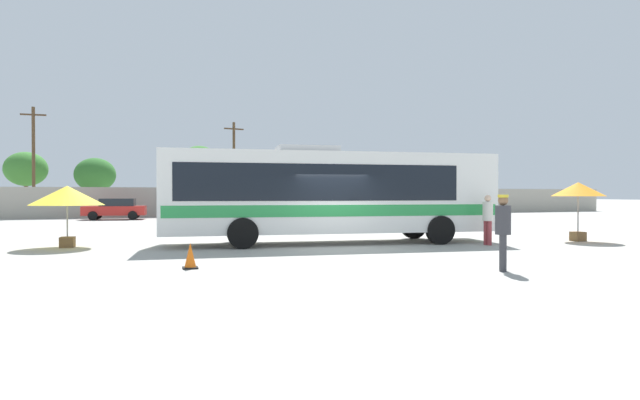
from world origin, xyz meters
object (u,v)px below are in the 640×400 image
object	(u,v)px
passenger_waiting_on_apron	(503,228)
roadside_tree_midleft	(95,175)
attendant_by_bus_door	(488,217)
parked_car_third_dark_blue	(285,207)
vendor_umbrella_near_gate_orange	(578,191)
parked_car_leftmost_red	(116,208)
roadside_tree_midright	(199,163)
utility_pole_far	(34,160)
traffic_cone_on_apron	(190,256)
vendor_umbrella_secondary_yellow	(67,196)
utility_pole_near	(234,166)
parked_car_rightmost_red	(361,207)
parked_car_second_dark_blue	(197,208)
coach_bus_white_green	(328,192)
roadside_tree_right	(391,170)
roadside_tree_left	(26,169)

from	to	relation	value
passenger_waiting_on_apron	roadside_tree_midleft	bearing A→B (deg)	107.70
attendant_by_bus_door	parked_car_third_dark_blue	xyz separation A→B (m)	(-1.17, 23.49, -0.21)
vendor_umbrella_near_gate_orange	parked_car_leftmost_red	distance (m)	29.85
roadside_tree_midright	attendant_by_bus_door	bearing A→B (deg)	-77.15
parked_car_leftmost_red	utility_pole_far	world-z (taller)	utility_pole_far
traffic_cone_on_apron	vendor_umbrella_secondary_yellow	bearing A→B (deg)	118.95
attendant_by_bus_door	utility_pole_near	size ratio (longest dim) A/B	0.22
parked_car_third_dark_blue	parked_car_rightmost_red	size ratio (longest dim) A/B	0.92
traffic_cone_on_apron	parked_car_third_dark_blue	bearing A→B (deg)	70.15
parked_car_second_dark_blue	coach_bus_white_green	bearing A→B (deg)	-82.57
parked_car_second_dark_blue	passenger_waiting_on_apron	bearing A→B (deg)	-81.38
parked_car_second_dark_blue	parked_car_rightmost_red	world-z (taller)	parked_car_second_dark_blue
parked_car_leftmost_red	roadside_tree_midright	size ratio (longest dim) A/B	0.71
parked_car_third_dark_blue	utility_pole_far	size ratio (longest dim) A/B	0.48
utility_pole_far	roadside_tree_right	distance (m)	31.24
traffic_cone_on_apron	passenger_waiting_on_apron	bearing A→B (deg)	-22.04
roadside_tree_right	roadside_tree_left	bearing A→B (deg)	174.08
parked_car_second_dark_blue	utility_pole_far	size ratio (longest dim) A/B	0.53
parked_car_second_dark_blue	parked_car_rightmost_red	xyz separation A→B (m)	(13.27, 0.09, -0.03)
vendor_umbrella_secondary_yellow	parked_car_rightmost_red	world-z (taller)	vendor_umbrella_secondary_yellow
roadside_tree_right	vendor_umbrella_near_gate_orange	bearing A→B (deg)	-103.48
traffic_cone_on_apron	coach_bus_white_green	bearing A→B (deg)	42.51
parked_car_third_dark_blue	vendor_umbrella_secondary_yellow	bearing A→B (deg)	-123.57
vendor_umbrella_secondary_yellow	parked_car_leftmost_red	distance (m)	20.01
roadside_tree_left	utility_pole_far	bearing A→B (deg)	-73.01
vendor_umbrella_secondary_yellow	utility_pole_far	size ratio (longest dim) A/B	0.28
parked_car_rightmost_red	roadside_tree_right	distance (m)	9.66
parked_car_leftmost_red	roadside_tree_midright	bearing A→B (deg)	46.53
roadside_tree_left	roadside_tree_midright	distance (m)	14.38
vendor_umbrella_secondary_yellow	parked_car_leftmost_red	size ratio (longest dim) A/B	0.55
utility_pole_far	roadside_tree_midright	world-z (taller)	utility_pole_far
coach_bus_white_green	utility_pole_near	size ratio (longest dim) A/B	1.49
coach_bus_white_green	vendor_umbrella_near_gate_orange	distance (m)	9.78
roadside_tree_right	traffic_cone_on_apron	xyz separation A→B (m)	(-22.04, -32.58, -3.93)
coach_bus_white_green	parked_car_leftmost_red	world-z (taller)	coach_bus_white_green
roadside_tree_right	vendor_umbrella_secondary_yellow	bearing A→B (deg)	-134.41
roadside_tree_midright	roadside_tree_right	bearing A→B (deg)	-2.42
vendor_umbrella_secondary_yellow	traffic_cone_on_apron	bearing A→B (deg)	-61.05
attendant_by_bus_door	roadside_tree_midright	world-z (taller)	roadside_tree_midright
coach_bus_white_green	attendant_by_bus_door	distance (m)	5.81
parked_car_second_dark_blue	parked_car_third_dark_blue	xyz separation A→B (m)	(6.76, 0.02, -0.01)
vendor_umbrella_secondary_yellow	roadside_tree_midleft	xyz separation A→B (m)	(-1.64, 28.82, 1.76)
coach_bus_white_green	roadside_tree_midleft	xyz separation A→B (m)	(-10.54, 30.38, 1.61)
passenger_waiting_on_apron	roadside_tree_left	xyz separation A→B (m)	(-17.60, 38.79, 2.91)
parked_car_second_dark_blue	roadside_tree_right	size ratio (longest dim) A/B	0.80
vendor_umbrella_secondary_yellow	parked_car_leftmost_red	world-z (taller)	vendor_umbrella_secondary_yellow
parked_car_rightmost_red	passenger_waiting_on_apron	bearing A→B (deg)	-107.19
vendor_umbrella_secondary_yellow	roadside_tree_midright	xyz separation A→B (m)	(7.04, 26.92, 2.85)
parked_car_leftmost_red	roadside_tree_left	xyz separation A→B (m)	(-7.55, 9.54, 3.14)
coach_bus_white_green	parked_car_rightmost_red	size ratio (longest dim) A/B	2.77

